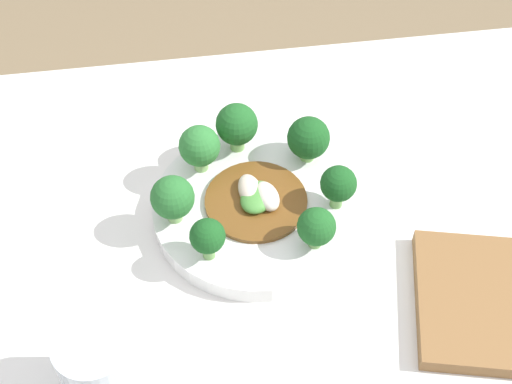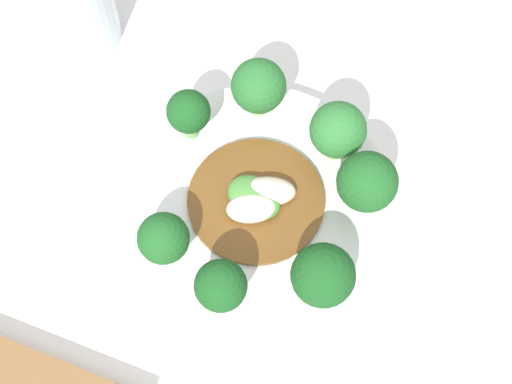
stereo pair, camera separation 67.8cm
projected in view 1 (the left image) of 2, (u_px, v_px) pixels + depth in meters
table at (234, 377)px, 1.15m from camera, size 1.04×0.70×0.75m
plate at (256, 209)px, 0.88m from camera, size 0.25×0.25×0.02m
broccoli_northeast at (308, 138)px, 0.89m from camera, size 0.05×0.05×0.06m
broccoli_east at (338, 185)px, 0.84m from camera, size 0.04×0.04×0.06m
broccoli_west at (173, 198)px, 0.83m from camera, size 0.05×0.05×0.07m
broccoli_southwest at (208, 237)px, 0.79m from camera, size 0.04×0.04×0.06m
broccoli_northwest at (200, 147)px, 0.88m from camera, size 0.05×0.05×0.07m
broccoli_southeast at (316, 227)px, 0.81m from camera, size 0.05×0.05×0.06m
broccoli_north at (237, 125)px, 0.90m from camera, size 0.05×0.05×0.07m
stirfry_center at (257, 198)px, 0.87m from camera, size 0.13×0.13×0.02m
drinking_glass at (100, 367)px, 0.70m from camera, size 0.08×0.08×0.10m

